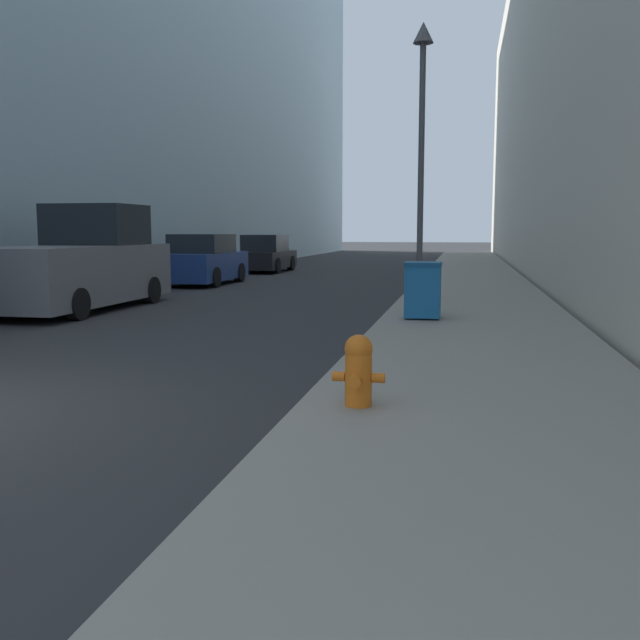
{
  "coord_description": "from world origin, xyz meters",
  "views": [
    {
      "loc": [
        5.49,
        -5.3,
        1.75
      ],
      "look_at": [
        1.11,
        16.26,
        -1.03
      ],
      "focal_mm": 40.0,
      "sensor_mm": 36.0,
      "label": 1
    }
  ],
  "objects_px": {
    "fire_hydrant": "(358,369)",
    "parked_sedan_near": "(203,261)",
    "trash_bin": "(423,289)",
    "lamppost": "(422,122)",
    "pickup_truck": "(80,265)",
    "parked_sedan_far": "(265,255)"
  },
  "relations": [
    {
      "from": "lamppost",
      "to": "trash_bin",
      "type": "bearing_deg",
      "value": -85.33
    },
    {
      "from": "pickup_truck",
      "to": "parked_sedan_far",
      "type": "height_order",
      "value": "pickup_truck"
    },
    {
      "from": "pickup_truck",
      "to": "parked_sedan_near",
      "type": "relative_size",
      "value": 1.31
    },
    {
      "from": "lamppost",
      "to": "parked_sedan_far",
      "type": "distance_m",
      "value": 14.69
    },
    {
      "from": "fire_hydrant",
      "to": "lamppost",
      "type": "bearing_deg",
      "value": 90.58
    },
    {
      "from": "fire_hydrant",
      "to": "pickup_truck",
      "type": "distance_m",
      "value": 10.99
    },
    {
      "from": "fire_hydrant",
      "to": "parked_sedan_near",
      "type": "height_order",
      "value": "parked_sedan_near"
    },
    {
      "from": "trash_bin",
      "to": "parked_sedan_far",
      "type": "bearing_deg",
      "value": 115.21
    },
    {
      "from": "lamppost",
      "to": "parked_sedan_far",
      "type": "relative_size",
      "value": 1.5
    },
    {
      "from": "parked_sedan_near",
      "to": "parked_sedan_far",
      "type": "distance_m",
      "value": 7.18
    },
    {
      "from": "fire_hydrant",
      "to": "trash_bin",
      "type": "bearing_deg",
      "value": 88.34
    },
    {
      "from": "parked_sedan_far",
      "to": "trash_bin",
      "type": "bearing_deg",
      "value": -64.79
    },
    {
      "from": "trash_bin",
      "to": "parked_sedan_far",
      "type": "xyz_separation_m",
      "value": [
        -7.53,
        16.0,
        0.03
      ]
    },
    {
      "from": "parked_sedan_near",
      "to": "fire_hydrant",
      "type": "bearing_deg",
      "value": -64.55
    },
    {
      "from": "fire_hydrant",
      "to": "lamppost",
      "type": "xyz_separation_m",
      "value": [
        -0.11,
        10.47,
        3.71
      ]
    },
    {
      "from": "fire_hydrant",
      "to": "lamppost",
      "type": "relative_size",
      "value": 0.11
    },
    {
      "from": "fire_hydrant",
      "to": "parked_sedan_far",
      "type": "bearing_deg",
      "value": 107.86
    },
    {
      "from": "pickup_truck",
      "to": "parked_sedan_far",
      "type": "xyz_separation_m",
      "value": [
        0.1,
        14.69,
        -0.27
      ]
    },
    {
      "from": "fire_hydrant",
      "to": "trash_bin",
      "type": "relative_size",
      "value": 0.64
    },
    {
      "from": "lamppost",
      "to": "pickup_truck",
      "type": "xyz_separation_m",
      "value": [
        -7.33,
        -2.4,
        -3.22
      ]
    },
    {
      "from": "fire_hydrant",
      "to": "parked_sedan_far",
      "type": "height_order",
      "value": "parked_sedan_far"
    },
    {
      "from": "parked_sedan_near",
      "to": "lamppost",
      "type": "bearing_deg",
      "value": -34.98
    }
  ]
}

